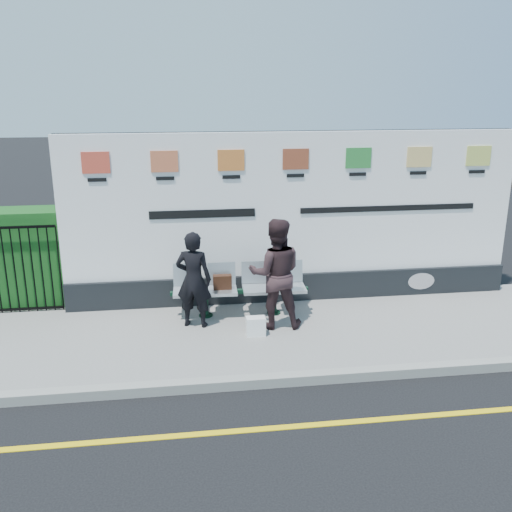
{
  "coord_description": "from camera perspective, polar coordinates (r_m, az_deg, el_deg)",
  "views": [
    {
      "loc": [
        -1.5,
        -5.75,
        3.9
      ],
      "look_at": [
        -0.3,
        2.89,
        1.25
      ],
      "focal_mm": 40.0,
      "sensor_mm": 36.0,
      "label": 1
    }
  ],
  "objects": [
    {
      "name": "bench",
      "position": [
        9.68,
        -1.62,
        -4.56
      ],
      "size": [
        2.24,
        0.65,
        0.48
      ],
      "primitive_type": null,
      "rotation": [
        0.0,
        0.0,
        -0.03
      ],
      "color": "#B4BABE",
      "rests_on": "pavement"
    },
    {
      "name": "billboard",
      "position": [
        10.11,
        3.76,
        2.66
      ],
      "size": [
        8.0,
        0.3,
        3.0
      ],
      "color": "black",
      "rests_on": "pavement"
    },
    {
      "name": "pavement",
      "position": [
        9.22,
        2.21,
        -7.73
      ],
      "size": [
        14.0,
        3.0,
        0.12
      ],
      "primitive_type": "cube",
      "color": "gray",
      "rests_on": "ground"
    },
    {
      "name": "handbag_brown",
      "position": [
        9.54,
        -3.38,
        -2.62
      ],
      "size": [
        0.31,
        0.14,
        0.24
      ],
      "primitive_type": "cube",
      "rotation": [
        0.0,
        0.0,
        -0.01
      ],
      "color": "#33190E",
      "rests_on": "bench"
    },
    {
      "name": "kerb",
      "position": [
        7.9,
        4.14,
        -12.14
      ],
      "size": [
        14.0,
        0.18,
        0.14
      ],
      "primitive_type": "cube",
      "color": "gray",
      "rests_on": "ground"
    },
    {
      "name": "hedge",
      "position": [
        10.91,
        -23.94,
        -0.18
      ],
      "size": [
        2.35,
        0.7,
        1.7
      ],
      "primitive_type": "cube",
      "color": "#18501A",
      "rests_on": "pavement"
    },
    {
      "name": "woman_left",
      "position": [
        9.12,
        -6.25,
        -2.36
      ],
      "size": [
        0.66,
        0.52,
        1.57
      ],
      "primitive_type": "imported",
      "rotation": [
        0.0,
        0.0,
        2.86
      ],
      "color": "black",
      "rests_on": "pavement"
    },
    {
      "name": "woman_right",
      "position": [
        9.04,
        1.96,
        -1.76
      ],
      "size": [
        0.93,
        0.76,
        1.78
      ],
      "primitive_type": "imported",
      "rotation": [
        0.0,
        0.0,
        3.04
      ],
      "color": "#301F22",
      "rests_on": "pavement"
    },
    {
      "name": "ground",
      "position": [
        7.11,
        5.85,
        -16.48
      ],
      "size": [
        80.0,
        80.0,
        0.0
      ],
      "primitive_type": "plane",
      "color": "black"
    },
    {
      "name": "carrier_bag_white",
      "position": [
        8.95,
        -0.03,
        -7.04
      ],
      "size": [
        0.3,
        0.18,
        0.3
      ],
      "primitive_type": "cube",
      "color": "white",
      "rests_on": "pavement"
    },
    {
      "name": "yellow_line",
      "position": [
        7.1,
        5.85,
        -16.45
      ],
      "size": [
        14.0,
        0.1,
        0.01
      ],
      "primitive_type": "cube",
      "color": "yellow",
      "rests_on": "ground"
    }
  ]
}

